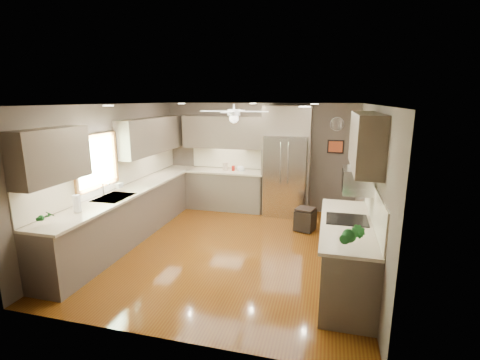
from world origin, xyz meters
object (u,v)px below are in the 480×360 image
at_px(canister_d, 233,168).
at_px(stool, 305,219).
at_px(potted_plant_right, 352,236).
at_px(potted_plant_left, 46,216).
at_px(soap_bottle, 120,185).
at_px(paper_towel, 77,203).
at_px(microwave, 358,180).
at_px(bowl, 241,170).
at_px(refrigerator, 286,163).
at_px(canister_c, 225,167).

xyz_separation_m(canister_d, stool, (1.78, -1.03, -0.76)).
bearing_deg(potted_plant_right, stool, 103.22).
bearing_deg(stool, potted_plant_left, -135.63).
relative_size(soap_bottle, paper_towel, 0.71).
xyz_separation_m(microwave, paper_towel, (-3.98, -0.81, -0.40)).
xyz_separation_m(bowl, refrigerator, (1.07, -0.03, 0.22)).
bearing_deg(paper_towel, potted_plant_left, -90.90).
distance_m(soap_bottle, paper_towel, 1.31).
distance_m(canister_c, stool, 2.35).
relative_size(potted_plant_right, paper_towel, 1.32).
xyz_separation_m(canister_c, paper_towel, (-1.21, -3.56, 0.05)).
relative_size(potted_plant_left, refrigerator, 0.11).
relative_size(canister_c, stool, 0.44).
distance_m(potted_plant_left, potted_plant_right, 3.89).
bearing_deg(canister_c, refrigerator, -1.50).
xyz_separation_m(potted_plant_left, microwave, (3.99, 1.40, 0.41)).
height_order(canister_d, potted_plant_left, potted_plant_left).
bearing_deg(stool, microwave, -65.21).
xyz_separation_m(potted_plant_right, bowl, (-2.28, 3.94, -0.16)).
bearing_deg(potted_plant_right, paper_towel, 174.31).
relative_size(stool, paper_towel, 1.64).
distance_m(canister_c, potted_plant_left, 4.32).
distance_m(canister_c, potted_plant_right, 4.76).
distance_m(canister_c, canister_d, 0.20).
distance_m(soap_bottle, microwave, 4.16).
bearing_deg(microwave, canister_c, 135.22).
distance_m(canister_d, paper_towel, 3.83).
distance_m(canister_d, refrigerator, 1.26).
xyz_separation_m(soap_bottle, microwave, (4.11, -0.49, 0.44)).
bearing_deg(potted_plant_left, microwave, 19.30).
height_order(potted_plant_left, paper_towel, paper_towel).
relative_size(potted_plant_left, potted_plant_right, 0.73).
xyz_separation_m(soap_bottle, stool, (3.31, 1.24, -0.80)).
bearing_deg(canister_d, potted_plant_left, -108.86).
relative_size(canister_c, bowl, 0.97).
bearing_deg(stool, canister_c, 152.64).
distance_m(microwave, stool, 2.27).
height_order(potted_plant_right, refrigerator, refrigerator).
relative_size(canister_c, refrigerator, 0.08).
bearing_deg(refrigerator, potted_plant_right, -72.71).
xyz_separation_m(canister_d, potted_plant_right, (2.46, -3.95, 0.12)).
xyz_separation_m(canister_c, canister_d, (0.19, 0.01, -0.03)).
xyz_separation_m(canister_d, paper_towel, (-1.41, -3.57, 0.08)).
bearing_deg(soap_bottle, canister_d, 55.84).
distance_m(soap_bottle, bowl, 2.83).
xyz_separation_m(potted_plant_left, potted_plant_right, (3.88, 0.20, 0.05)).
height_order(soap_bottle, potted_plant_left, potted_plant_left).
bearing_deg(potted_plant_left, stool, 44.37).
bearing_deg(bowl, paper_towel, -114.08).
bearing_deg(stool, soap_bottle, -159.49).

